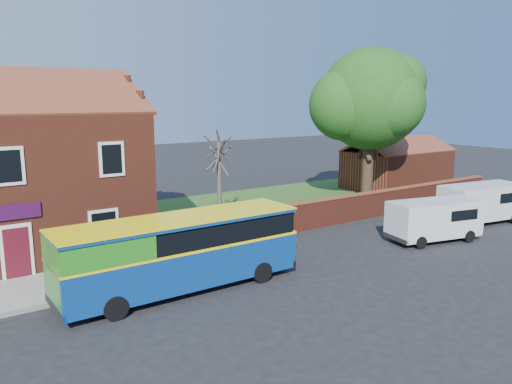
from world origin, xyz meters
TOP-DOWN VIEW (x-y plane):
  - ground at (0.00, 0.00)m, footprint 120.00×120.00m
  - pavement at (-7.00, 5.75)m, footprint 18.00×3.50m
  - kerb at (-7.00, 4.00)m, footprint 18.00×0.15m
  - grass_strip at (13.00, 13.00)m, footprint 26.00×12.00m
  - boundary_wall at (13.00, 7.00)m, footprint 22.00×0.38m
  - outbuilding at (22.00, 13.00)m, footprint 8.20×5.06m
  - bus at (-2.38, 2.82)m, footprint 9.33×2.54m
  - van_near at (11.47, 1.66)m, footprint 5.02×2.87m
  - van_far at (16.97, 2.47)m, footprint 5.37×2.80m
  - large_tree at (15.65, 10.33)m, footprint 8.62×6.82m
  - bare_tree at (4.24, 10.85)m, footprint 1.95×2.33m

SIDE VIEW (x-z plane):
  - ground at x=0.00m, z-range 0.00..0.00m
  - grass_strip at x=13.00m, z-range 0.00..0.04m
  - pavement at x=-7.00m, z-range 0.00..0.12m
  - kerb at x=-7.00m, z-range 0.00..0.14m
  - boundary_wall at x=13.00m, z-range 0.01..1.61m
  - van_near at x=11.47m, z-range 0.12..2.20m
  - van_far at x=16.97m, z-range 0.13..2.38m
  - outbuilding at x=22.00m, z-range -0.48..3.69m
  - bus at x=-2.38m, z-range 0.20..3.03m
  - bare_tree at x=4.24m, z-range 0.07..5.28m
  - large_tree at x=15.65m, z-range 1.63..12.14m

